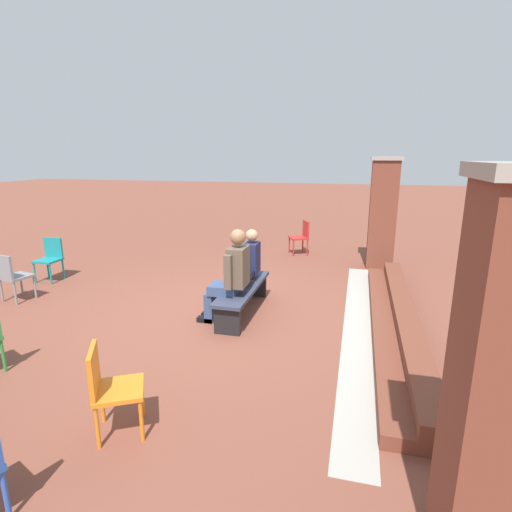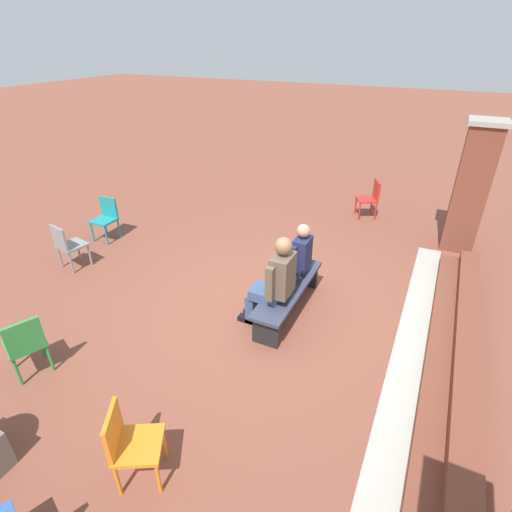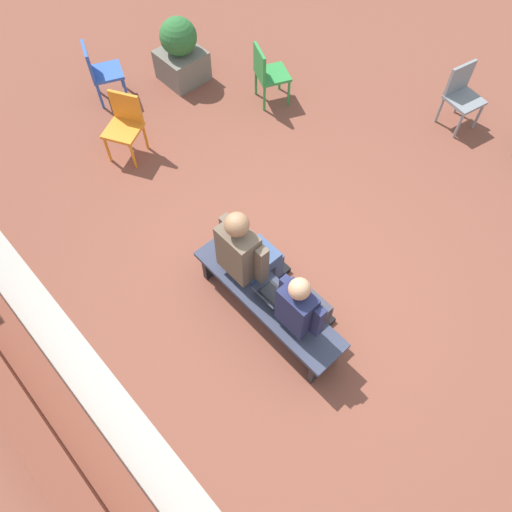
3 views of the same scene
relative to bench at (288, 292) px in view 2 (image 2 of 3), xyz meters
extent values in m
plane|color=brown|center=(0.07, -0.27, -0.35)|extent=(60.00, 60.00, 0.00)
cube|color=#A8A399|center=(0.00, 1.77, -0.35)|extent=(6.06, 0.40, 0.01)
cube|color=brown|center=(0.00, 2.27, -0.28)|extent=(5.26, 0.60, 0.15)
cube|color=brown|center=(0.00, 2.42, -0.13)|extent=(5.26, 0.30, 0.15)
cube|color=brown|center=(-3.39, 2.20, 0.81)|extent=(0.56, 0.56, 2.33)
cube|color=gray|center=(-3.39, 2.20, 2.01)|extent=(0.64, 0.64, 0.08)
cube|color=#33384C|center=(0.00, 0.00, 0.07)|extent=(1.80, 0.44, 0.05)
cube|color=black|center=(-0.80, 0.00, -0.15)|extent=(0.06, 0.37, 0.40)
cube|color=black|center=(0.80, 0.00, -0.15)|extent=(0.06, 0.37, 0.40)
cube|color=#383842|center=(-0.40, -0.16, 0.15)|extent=(0.30, 0.35, 0.12)
cube|color=#383842|center=(-0.48, -0.33, -0.13)|extent=(0.10, 0.11, 0.45)
cube|color=black|center=(-0.48, -0.39, -0.32)|extent=(0.10, 0.21, 0.06)
cube|color=#383842|center=(-0.33, -0.33, -0.13)|extent=(0.10, 0.11, 0.45)
cube|color=black|center=(-0.33, -0.39, -0.32)|extent=(0.10, 0.21, 0.06)
cube|color=#1E2347|center=(-0.40, 0.04, 0.46)|extent=(0.34, 0.21, 0.49)
cube|color=navy|center=(-0.40, -0.07, 0.42)|extent=(0.04, 0.01, 0.30)
cube|color=#1E2347|center=(-0.62, -0.02, 0.44)|extent=(0.08, 0.09, 0.42)
cube|color=#1E2347|center=(-0.19, -0.02, 0.44)|extent=(0.08, 0.09, 0.42)
sphere|color=tan|center=(-0.40, 0.04, 0.83)|extent=(0.19, 0.19, 0.19)
cube|color=#384C75|center=(0.37, -0.19, 0.16)|extent=(0.35, 0.41, 0.14)
cube|color=#384C75|center=(0.28, -0.39, -0.13)|extent=(0.11, 0.12, 0.45)
cube|color=black|center=(0.28, -0.46, -0.32)|extent=(0.11, 0.25, 0.07)
cube|color=#384C75|center=(0.47, -0.39, -0.13)|extent=(0.11, 0.12, 0.45)
cube|color=black|center=(0.47, -0.46, -0.32)|extent=(0.11, 0.25, 0.07)
cube|color=brown|center=(0.37, 0.04, 0.52)|extent=(0.39, 0.25, 0.58)
cube|color=brown|center=(0.13, -0.03, 0.50)|extent=(0.09, 0.10, 0.49)
cube|color=brown|center=(0.62, -0.03, 0.50)|extent=(0.09, 0.10, 0.49)
sphere|color=#8C6647|center=(0.37, 0.04, 0.95)|extent=(0.23, 0.23, 0.23)
cube|color=black|center=(-0.05, -0.04, 0.11)|extent=(0.32, 0.22, 0.02)
cube|color=#2D2D33|center=(-0.05, -0.05, 0.12)|extent=(0.29, 0.15, 0.00)
cube|color=black|center=(-0.05, 0.10, 0.21)|extent=(0.32, 0.07, 0.19)
cube|color=#33519E|center=(-0.05, 0.09, 0.21)|extent=(0.28, 0.06, 0.17)
cube|color=gray|center=(0.39, -3.92, 0.07)|extent=(0.49, 0.49, 0.04)
cube|color=gray|center=(0.57, -3.96, 0.29)|extent=(0.12, 0.40, 0.40)
cylinder|color=gray|center=(0.24, -3.71, -0.15)|extent=(0.04, 0.04, 0.40)
cylinder|color=gray|center=(0.18, -4.06, -0.15)|extent=(0.04, 0.04, 0.40)
cylinder|color=gray|center=(0.60, -3.78, -0.15)|extent=(0.04, 0.04, 0.40)
cylinder|color=gray|center=(0.53, -4.13, -0.15)|extent=(0.04, 0.04, 0.40)
cube|color=orange|center=(2.95, -0.29, 0.07)|extent=(0.57, 0.57, 0.04)
cube|color=orange|center=(3.04, -0.45, 0.29)|extent=(0.37, 0.23, 0.40)
cylinder|color=orange|center=(3.02, -0.04, -0.15)|extent=(0.04, 0.04, 0.40)
cylinder|color=orange|center=(2.71, -0.22, -0.15)|extent=(0.04, 0.04, 0.40)
cylinder|color=orange|center=(3.20, -0.36, -0.15)|extent=(0.04, 0.04, 0.40)
cylinder|color=orange|center=(2.88, -0.53, -0.15)|extent=(0.04, 0.04, 0.40)
cube|color=teal|center=(-0.66, -4.20, 0.07)|extent=(0.43, 0.43, 0.04)
cube|color=teal|center=(-0.85, -4.20, 0.29)|extent=(0.05, 0.40, 0.40)
cylinder|color=teal|center=(-0.47, -4.37, -0.15)|extent=(0.04, 0.04, 0.40)
cylinder|color=teal|center=(-0.48, -4.01, -0.15)|extent=(0.04, 0.04, 0.40)
cylinder|color=teal|center=(-0.83, -4.38, -0.15)|extent=(0.04, 0.04, 0.40)
cylinder|color=teal|center=(-0.84, -4.02, -0.15)|extent=(0.04, 0.04, 0.40)
cube|color=#2D893D|center=(2.47, -2.42, 0.07)|extent=(0.55, 0.55, 0.04)
cube|color=#2D893D|center=(2.55, -2.25, 0.29)|extent=(0.38, 0.20, 0.40)
cylinder|color=#2D893D|center=(2.23, -2.51, -0.15)|extent=(0.04, 0.04, 0.40)
cylinder|color=#2D893D|center=(2.56, -2.66, -0.15)|extent=(0.04, 0.04, 0.40)
cylinder|color=#2D893D|center=(2.38, -2.18, -0.15)|extent=(0.04, 0.04, 0.40)
cylinder|color=#2D893D|center=(2.71, -2.33, -0.15)|extent=(0.04, 0.04, 0.40)
cube|color=red|center=(-4.07, 0.27, 0.07)|extent=(0.56, 0.56, 0.04)
cube|color=red|center=(-4.16, 0.44, 0.29)|extent=(0.38, 0.21, 0.40)
cylinder|color=red|center=(-4.16, 0.03, -0.15)|extent=(0.04, 0.04, 0.40)
cylinder|color=red|center=(-3.83, 0.18, -0.15)|extent=(0.04, 0.04, 0.40)
cylinder|color=red|center=(-4.32, 0.35, -0.15)|extent=(0.04, 0.04, 0.40)
cylinder|color=red|center=(-3.99, 0.51, -0.15)|extent=(0.04, 0.04, 0.40)
camera|label=1|loc=(5.68, 1.67, 2.09)|focal=28.00mm
camera|label=2|loc=(4.57, 1.67, 3.32)|focal=28.00mm
camera|label=3|loc=(-1.64, 1.67, 4.45)|focal=35.00mm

